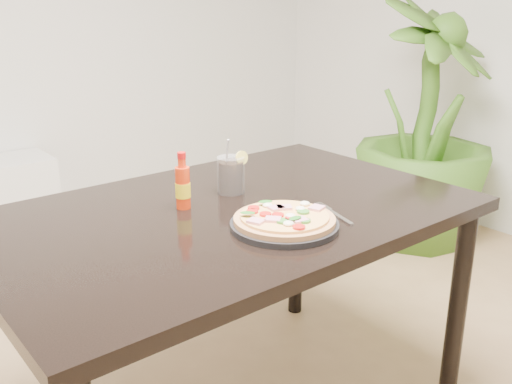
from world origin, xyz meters
TOP-DOWN VIEW (x-y plane):
  - dining_table at (-0.23, 0.12)m, footprint 1.40×0.90m
  - plate at (-0.22, -0.09)m, footprint 0.29×0.29m
  - pizza at (-0.22, -0.09)m, footprint 0.27×0.27m
  - hot_sauce_bottle at (-0.34, 0.21)m, footprint 0.05×0.05m
  - cola_cup at (-0.15, 0.24)m, footprint 0.09×0.09m
  - fork at (-0.04, -0.10)m, footprint 0.07×0.19m
  - houseplant at (1.51, 0.67)m, footprint 0.94×0.94m
  - plant_pot at (1.51, 0.67)m, footprint 0.28×0.28m

SIDE VIEW (x-z plane):
  - plant_pot at x=1.51m, z-range 0.00..0.22m
  - dining_table at x=-0.23m, z-range 0.29..1.04m
  - houseplant at x=1.51m, z-range 0.00..1.37m
  - fork at x=-0.04m, z-range 0.75..0.76m
  - plate at x=-0.22m, z-range 0.75..0.77m
  - pizza at x=-0.22m, z-range 0.76..0.79m
  - cola_cup at x=-0.15m, z-range 0.72..0.89m
  - hot_sauce_bottle at x=-0.34m, z-range 0.73..0.90m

